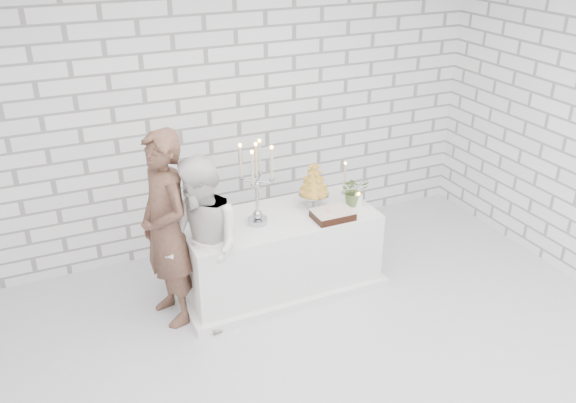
# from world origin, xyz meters

# --- Properties ---
(ground) EXTENTS (6.00, 5.00, 0.01)m
(ground) POSITION_xyz_m (0.00, 0.00, 0.00)
(ground) COLOR silver
(ground) RESTS_ON ground
(wall_back) EXTENTS (6.00, 0.01, 3.00)m
(wall_back) POSITION_xyz_m (0.00, 2.50, 1.50)
(wall_back) COLOR white
(wall_back) RESTS_ON ground
(cake_table) EXTENTS (1.80, 0.80, 0.75)m
(cake_table) POSITION_xyz_m (0.29, 1.44, 0.38)
(cake_table) COLOR white
(cake_table) RESTS_ON ground
(groom) EXTENTS (0.55, 0.71, 1.76)m
(groom) POSITION_xyz_m (-0.77, 1.39, 0.88)
(groom) COLOR #4A3024
(groom) RESTS_ON ground
(bride) EXTENTS (0.70, 0.84, 1.55)m
(bride) POSITION_xyz_m (-0.52, 1.17, 0.78)
(bride) COLOR white
(bride) RESTS_ON ground
(candelabra) EXTENTS (0.36, 0.36, 0.78)m
(candelabra) POSITION_xyz_m (0.06, 1.41, 1.14)
(candelabra) COLOR #9E9EA8
(candelabra) RESTS_ON cake_table
(croquembouche) EXTENTS (0.33, 0.33, 0.47)m
(croquembouche) POSITION_xyz_m (0.67, 1.49, 0.98)
(croquembouche) COLOR olive
(croquembouche) RESTS_ON cake_table
(chocolate_cake) EXTENTS (0.36, 0.26, 0.08)m
(chocolate_cake) POSITION_xyz_m (0.72, 1.21, 0.79)
(chocolate_cake) COLOR black
(chocolate_cake) RESTS_ON cake_table
(pillar_candle) EXTENTS (0.10, 0.10, 0.12)m
(pillar_candle) POSITION_xyz_m (1.07, 1.34, 0.81)
(pillar_candle) COLOR white
(pillar_candle) RESTS_ON cake_table
(extra_taper) EXTENTS (0.08, 0.08, 0.32)m
(extra_taper) POSITION_xyz_m (1.08, 1.63, 0.91)
(extra_taper) COLOR #C2BB8E
(extra_taper) RESTS_ON cake_table
(flowers) EXTENTS (0.31, 0.28, 0.29)m
(flowers) POSITION_xyz_m (1.05, 1.38, 0.90)
(flowers) COLOR #436334
(flowers) RESTS_ON cake_table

